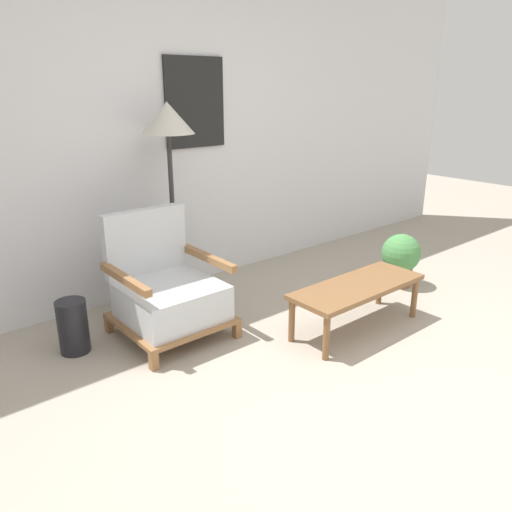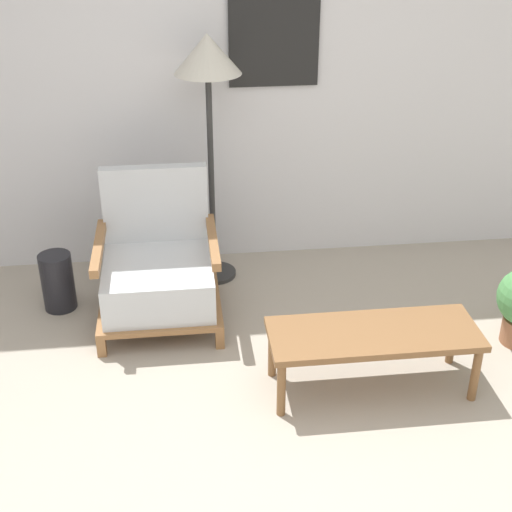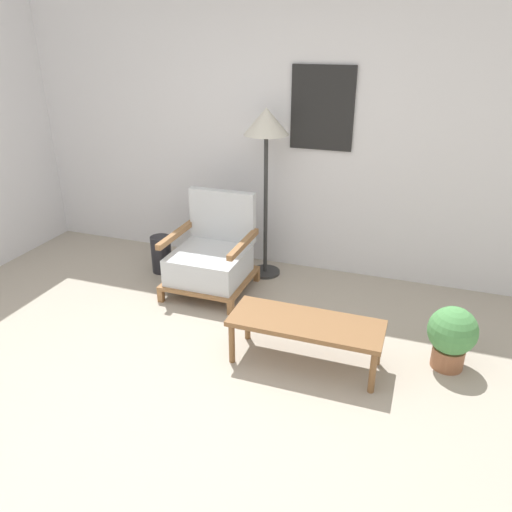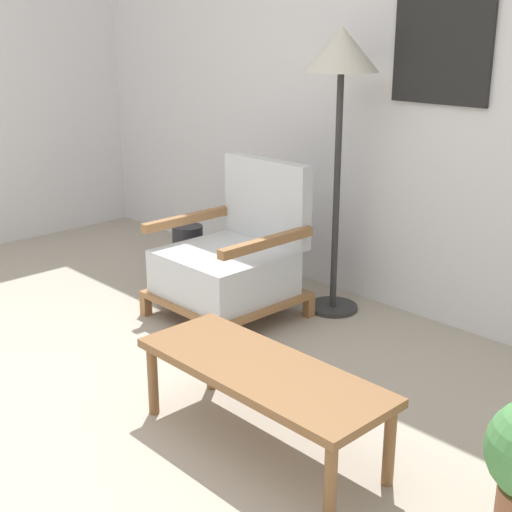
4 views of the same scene
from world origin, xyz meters
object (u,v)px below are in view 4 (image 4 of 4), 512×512
(armchair, at_px, (232,261))
(coffee_table, at_px, (261,376))
(floor_lamp, at_px, (341,70))
(vase, at_px, (188,253))

(armchair, height_order, coffee_table, armchair)
(floor_lamp, xyz_separation_m, coffee_table, (0.73, -1.28, -1.05))
(armchair, xyz_separation_m, floor_lamp, (0.35, 0.47, 1.03))
(floor_lamp, xyz_separation_m, vase, (-0.97, -0.30, -1.17))
(coffee_table, bearing_deg, vase, 149.84)
(armchair, relative_size, coffee_table, 0.81)
(floor_lamp, height_order, vase, floor_lamp)
(armchair, xyz_separation_m, vase, (-0.62, 0.17, -0.14))
(armchair, relative_size, floor_lamp, 0.55)
(armchair, height_order, vase, armchair)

